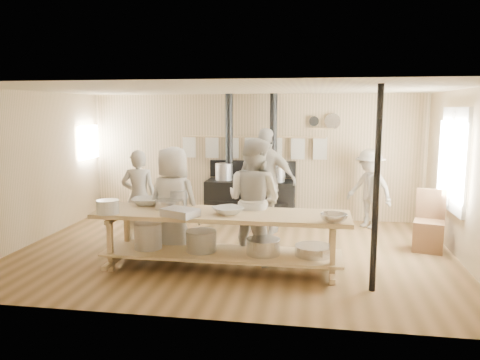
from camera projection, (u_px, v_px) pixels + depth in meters
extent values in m
plane|color=brown|center=(233.00, 251.00, 7.62)|extent=(7.00, 7.00, 0.00)
plane|color=tan|center=(253.00, 157.00, 9.86)|extent=(7.00, 0.00, 7.00)
plane|color=tan|center=(191.00, 204.00, 4.98)|extent=(7.00, 0.00, 7.00)
plane|color=tan|center=(31.00, 168.00, 7.97)|extent=(0.00, 5.00, 5.00)
plane|color=tan|center=(467.00, 178.00, 6.87)|extent=(0.00, 5.00, 5.00)
plane|color=beige|center=(232.00, 89.00, 7.22)|extent=(7.00, 7.00, 0.00)
cube|color=beige|center=(454.00, 160.00, 7.43)|extent=(0.06, 1.35, 1.65)
plane|color=white|center=(451.00, 160.00, 7.43)|extent=(0.00, 1.50, 1.50)
cube|color=beige|center=(450.00, 160.00, 7.43)|extent=(0.02, 0.03, 1.50)
plane|color=white|center=(88.00, 142.00, 9.87)|extent=(0.00, 0.90, 0.90)
cube|color=black|center=(250.00, 201.00, 9.60)|extent=(1.80, 0.70, 0.85)
cube|color=black|center=(250.00, 219.00, 9.66)|extent=(1.90, 0.75, 0.10)
cube|color=black|center=(253.00, 169.00, 9.80)|extent=(1.80, 0.12, 0.35)
cylinder|color=black|center=(229.00, 137.00, 9.52)|extent=(0.15, 0.15, 1.75)
cylinder|color=black|center=(273.00, 138.00, 9.38)|extent=(0.15, 0.15, 1.75)
cylinder|color=#B2B2B7|center=(224.00, 172.00, 9.60)|extent=(0.36, 0.36, 0.34)
cylinder|color=gray|center=(277.00, 174.00, 9.38)|extent=(0.30, 0.30, 0.30)
cylinder|color=tan|center=(253.00, 137.00, 9.70)|extent=(3.00, 0.04, 0.04)
cube|color=beige|center=(190.00, 147.00, 9.94)|extent=(0.28, 0.01, 0.46)
cube|color=beige|center=(210.00, 147.00, 9.87)|extent=(0.28, 0.01, 0.46)
cube|color=beige|center=(231.00, 147.00, 9.80)|extent=(0.28, 0.01, 0.46)
cube|color=beige|center=(253.00, 148.00, 9.73)|extent=(0.28, 0.01, 0.46)
cube|color=beige|center=(274.00, 148.00, 9.66)|extent=(0.28, 0.01, 0.46)
cube|color=beige|center=(296.00, 148.00, 9.59)|extent=(0.28, 0.01, 0.46)
cube|color=beige|center=(318.00, 148.00, 9.52)|extent=(0.28, 0.01, 0.46)
cube|color=tan|center=(321.00, 129.00, 9.47)|extent=(0.50, 0.14, 0.03)
cylinder|color=black|center=(314.00, 121.00, 9.49)|extent=(0.20, 0.04, 0.20)
cylinder|color=silver|center=(333.00, 121.00, 9.43)|extent=(0.32, 0.03, 0.32)
cube|color=tan|center=(221.00, 214.00, 6.61)|extent=(3.60, 0.90, 0.06)
cube|color=tan|center=(222.00, 253.00, 6.70)|extent=(3.40, 0.80, 0.04)
cube|color=tan|center=(222.00, 257.00, 6.71)|extent=(3.30, 0.06, 0.06)
cube|color=tan|center=(110.00, 242.00, 6.63)|extent=(0.07, 0.07, 0.85)
cube|color=tan|center=(127.00, 231.00, 7.21)|extent=(0.07, 0.07, 0.85)
cube|color=tan|center=(333.00, 253.00, 6.14)|extent=(0.07, 0.07, 0.85)
cube|color=tan|center=(331.00, 240.00, 6.72)|extent=(0.07, 0.07, 0.85)
cylinder|color=#B2B2B7|center=(148.00, 236.00, 6.84)|extent=(0.40, 0.40, 0.38)
cylinder|color=gray|center=(201.00, 241.00, 6.72)|extent=(0.44, 0.44, 0.30)
cylinder|color=silver|center=(263.00, 246.00, 6.59)|extent=(0.48, 0.48, 0.22)
cylinder|color=silver|center=(313.00, 252.00, 6.48)|extent=(0.52, 0.52, 0.14)
cylinder|color=black|center=(376.00, 190.00, 5.78)|extent=(0.08, 0.08, 2.60)
imported|color=#BEB4A8|center=(139.00, 197.00, 7.97)|extent=(0.66, 0.50, 1.62)
imported|color=#BEB4A8|center=(254.00, 200.00, 7.01)|extent=(1.14, 1.05, 1.88)
imported|color=#BEB4A8|center=(173.00, 203.00, 7.17)|extent=(0.95, 0.72, 1.74)
imported|color=#BEB4A8|center=(266.00, 181.00, 8.62)|extent=(1.22, 0.71, 1.96)
imported|color=#BEB4A8|center=(370.00, 189.00, 9.03)|extent=(1.12, 1.09, 1.54)
cube|color=#523421|center=(428.00, 236.00, 7.62)|extent=(0.57, 0.57, 0.50)
cube|color=#523421|center=(431.00, 205.00, 7.74)|extent=(0.46, 0.17, 0.55)
imported|color=silver|center=(146.00, 201.00, 7.12)|extent=(0.52, 0.52, 0.11)
imported|color=silver|center=(108.00, 211.00, 6.53)|extent=(0.37, 0.37, 0.08)
imported|color=silver|center=(228.00, 210.00, 6.50)|extent=(0.57, 0.57, 0.10)
imported|color=silver|center=(334.00, 218.00, 6.03)|extent=(0.47, 0.47, 0.11)
cube|color=#B2B2B7|center=(180.00, 212.00, 6.36)|extent=(0.57, 0.49, 0.11)
cylinder|color=silver|center=(169.00, 204.00, 6.83)|extent=(0.51, 0.51, 0.13)
cylinder|color=gray|center=(178.00, 198.00, 7.03)|extent=(0.33, 0.33, 0.24)
cylinder|color=silver|center=(108.00, 207.00, 6.52)|extent=(0.32, 0.32, 0.19)
cylinder|color=silver|center=(179.00, 198.00, 7.03)|extent=(0.19, 0.19, 0.25)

